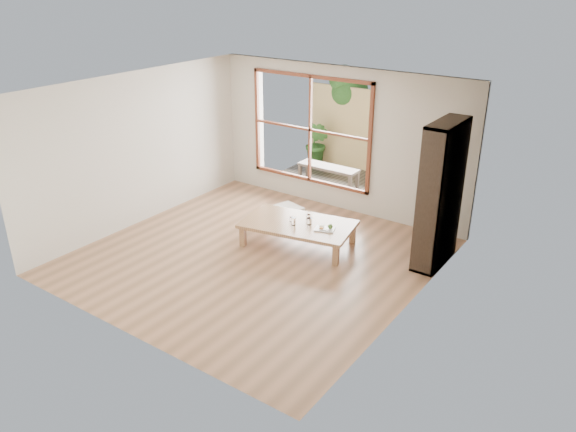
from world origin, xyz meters
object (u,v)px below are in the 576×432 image
Objects in this scene: bookshelf at (440,195)px; food_tray at (326,228)px; low_table at (298,225)px; garden_bench at (328,169)px.

food_tray is (-1.52, -0.68, -0.69)m from bookshelf.
low_table is 0.50m from food_tray.
food_tray is 0.28× the size of garden_bench.
bookshelf is at bearing 8.30° from low_table.
low_table is at bearing 163.69° from food_tray.
garden_bench is at bearing 100.78° from food_tray.
low_table is 1.49× the size of garden_bench.
bookshelf is 1.70× the size of garden_bench.
garden_bench is (-1.50, 2.54, -0.04)m from food_tray.
bookshelf is (2.01, 0.71, 0.75)m from low_table.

